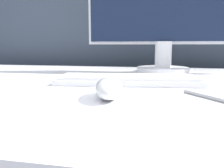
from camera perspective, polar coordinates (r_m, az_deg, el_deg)
partition_panel at (r=1.33m, az=3.78°, el=-1.98°), size 5.00×0.03×1.20m
computer_mouse_near at (r=0.46m, az=-0.86°, el=-1.06°), size 0.08×0.13×0.04m
keyboard at (r=0.64m, az=4.17°, el=1.12°), size 0.42×0.16×0.02m
monitor at (r=0.96m, az=13.66°, el=17.73°), size 0.64×0.22×0.45m
pen at (r=0.50m, az=23.91°, el=-3.14°), size 0.09×0.11×0.01m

